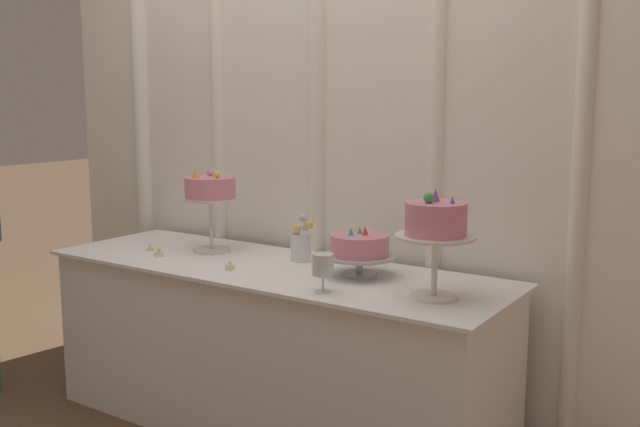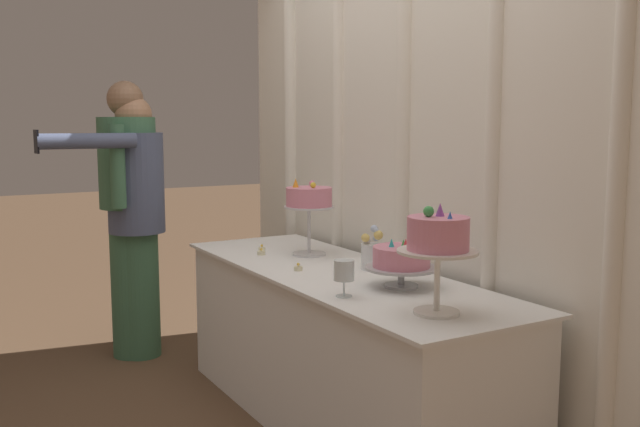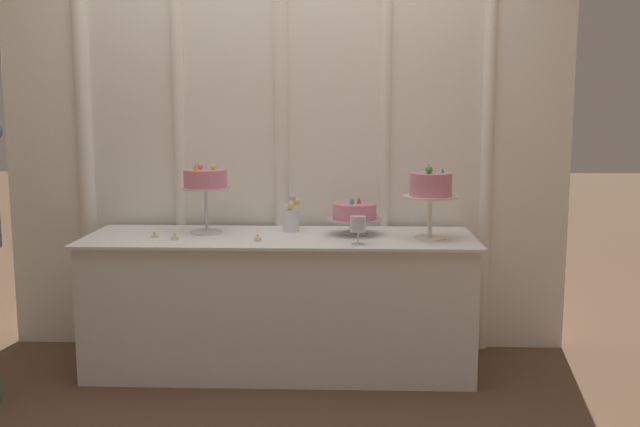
# 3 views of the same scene
# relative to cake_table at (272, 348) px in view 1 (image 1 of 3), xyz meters

# --- Properties ---
(draped_curtain) EXTENTS (3.26, 0.19, 2.64)m
(draped_curtain) POSITION_rel_cake_table_xyz_m (-0.03, 0.39, 1.04)
(draped_curtain) COLOR white
(draped_curtain) RESTS_ON ground_plane
(cake_table) EXTENTS (2.07, 0.67, 0.73)m
(cake_table) POSITION_rel_cake_table_xyz_m (0.00, 0.00, 0.00)
(cake_table) COLOR white
(cake_table) RESTS_ON ground_plane
(cake_display_leftmost) EXTENTS (0.25, 0.25, 0.39)m
(cake_display_leftmost) POSITION_rel_cake_table_xyz_m (-0.41, 0.08, 0.64)
(cake_display_leftmost) COLOR silver
(cake_display_leftmost) RESTS_ON cake_table
(cake_display_center) EXTENTS (0.30, 0.30, 0.21)m
(cake_display_center) POSITION_rel_cake_table_xyz_m (0.40, 0.06, 0.48)
(cake_display_center) COLOR #B2B2B7
(cake_display_center) RESTS_ON cake_table
(cake_display_rightmost) EXTENTS (0.29, 0.29, 0.39)m
(cake_display_rightmost) POSITION_rel_cake_table_xyz_m (0.79, -0.07, 0.63)
(cake_display_rightmost) COLOR silver
(cake_display_rightmost) RESTS_ON cake_table
(wine_glass) EXTENTS (0.08, 0.08, 0.14)m
(wine_glass) POSITION_rel_cake_table_xyz_m (0.41, -0.22, 0.46)
(wine_glass) COLOR silver
(wine_glass) RESTS_ON cake_table
(flower_vase) EXTENTS (0.09, 0.10, 0.21)m
(flower_vase) POSITION_rel_cake_table_xyz_m (0.05, 0.15, 0.45)
(flower_vase) COLOR silver
(flower_vase) RESTS_ON cake_table
(tealight_far_left) EXTENTS (0.04, 0.04, 0.03)m
(tealight_far_left) POSITION_rel_cake_table_xyz_m (-0.66, -0.07, 0.37)
(tealight_far_left) COLOR beige
(tealight_far_left) RESTS_ON cake_table
(tealight_near_left) EXTENTS (0.04, 0.04, 0.04)m
(tealight_near_left) POSITION_rel_cake_table_xyz_m (-0.53, -0.13, 0.38)
(tealight_near_left) COLOR beige
(tealight_near_left) RESTS_ON cake_table
(tealight_near_right) EXTENTS (0.04, 0.04, 0.04)m
(tealight_near_right) POSITION_rel_cake_table_xyz_m (-0.10, -0.15, 0.38)
(tealight_near_right) COLOR beige
(tealight_near_right) RESTS_ON cake_table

